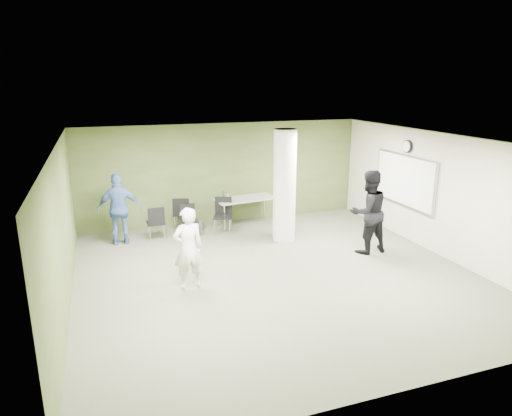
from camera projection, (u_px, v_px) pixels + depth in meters
name	position (u px, v px, depth m)	size (l,w,h in m)	color
floor	(276.00, 275.00, 9.53)	(8.00, 8.00, 0.00)	#4E4D3E
ceiling	(278.00, 141.00, 8.77)	(8.00, 8.00, 0.00)	white
wall_back	(224.00, 173.00, 12.79)	(8.00, 0.02, 2.80)	#435126
wall_left	(62.00, 231.00, 7.88)	(0.02, 8.00, 2.80)	#435126
wall_right_cream	(439.00, 195.00, 10.42)	(0.02, 8.00, 2.80)	beige
column	(285.00, 186.00, 11.29)	(0.56, 0.56, 2.80)	silver
whiteboard	(404.00, 180.00, 11.46)	(0.05, 2.30, 1.30)	silver
wall_clock	(407.00, 146.00, 11.23)	(0.06, 0.32, 0.32)	black
folding_table	(244.00, 200.00, 12.58)	(1.74, 0.94, 1.04)	#999A94
wastebasket	(199.00, 225.00, 12.33)	(0.24, 0.24, 0.27)	#4C4C4C
chair_back_left	(156.00, 220.00, 11.51)	(0.44, 0.44, 0.87)	black
chair_back_right	(182.00, 211.00, 12.21)	(0.58, 0.58, 0.92)	black
chair_table_left	(188.00, 218.00, 11.81)	(0.42, 0.42, 0.83)	black
chair_table_right	(223.00, 212.00, 12.07)	(0.61, 0.61, 0.95)	black
woman_white	(188.00, 249.00, 8.71)	(0.59, 0.39, 1.63)	white
man_black	(368.00, 212.00, 10.55)	(0.95, 0.74, 1.96)	black
man_blue	(119.00, 209.00, 11.11)	(1.05, 0.44, 1.78)	#4161A2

